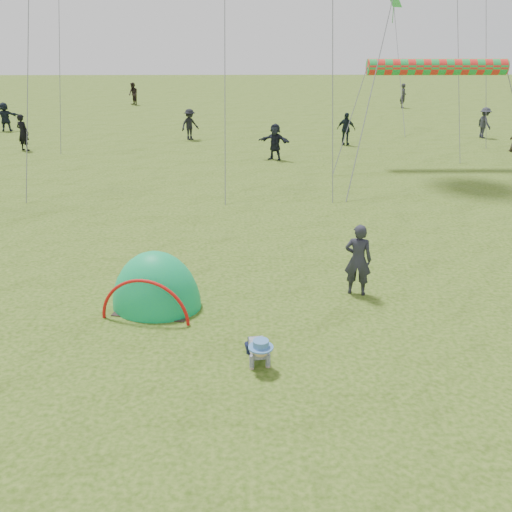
{
  "coord_description": "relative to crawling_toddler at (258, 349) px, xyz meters",
  "views": [
    {
      "loc": [
        -1.22,
        -8.31,
        5.32
      ],
      "look_at": [
        -1.04,
        2.61,
        1.0
      ],
      "focal_mm": 40.0,
      "sensor_mm": 36.0,
      "label": 1
    }
  ],
  "objects": [
    {
      "name": "crowd_person_9",
      "position": [
        12.48,
        22.09,
        0.5
      ],
      "size": [
        0.76,
        1.12,
        1.59
      ],
      "primitive_type": "imported",
      "rotation": [
        0.0,
        0.0,
        1.75
      ],
      "color": "#292A35",
      "rests_on": "ground"
    },
    {
      "name": "crowd_person_2",
      "position": [
        4.78,
        20.13,
        0.5
      ],
      "size": [
        1.01,
        0.77,
        1.59
      ],
      "primitive_type": "imported",
      "rotation": [
        0.0,
        0.0,
        2.67
      ],
      "color": "black",
      "rests_on": "ground"
    },
    {
      "name": "crowd_person_1",
      "position": [
        -8.86,
        37.01,
        0.55
      ],
      "size": [
        1.01,
        1.04,
        1.68
      ],
      "primitive_type": "imported",
      "rotation": [
        0.0,
        0.0,
        5.39
      ],
      "color": "black",
      "rests_on": "ground"
    },
    {
      "name": "crowd_person_5",
      "position": [
        -13.87,
        24.74,
        0.51
      ],
      "size": [
        1.57,
        0.89,
        1.61
      ],
      "primitive_type": "imported",
      "rotation": [
        0.0,
        0.0,
        3.44
      ],
      "color": "#1A212E",
      "rests_on": "ground"
    },
    {
      "name": "popup_tent",
      "position": [
        -2.06,
        2.24,
        -0.29
      ],
      "size": [
        2.11,
        1.86,
        2.4
      ],
      "primitive_type": "ellipsoid",
      "rotation": [
        0.0,
        0.0,
        -0.2
      ],
      "color": "#0A9869",
      "rests_on": "ground"
    },
    {
      "name": "standing_adult",
      "position": [
        2.18,
        2.78,
        0.5
      ],
      "size": [
        0.66,
        0.52,
        1.58
      ],
      "primitive_type": "imported",
      "rotation": [
        0.0,
        0.0,
        2.87
      ],
      "color": "#23232D",
      "rests_on": "ground"
    },
    {
      "name": "crowd_person_0",
      "position": [
        11.44,
        34.92,
        0.58
      ],
      "size": [
        0.52,
        0.7,
        1.75
      ],
      "primitive_type": "imported",
      "rotation": [
        0.0,
        0.0,
        1.4
      ],
      "color": "#26262B",
      "rests_on": "ground"
    },
    {
      "name": "ground",
      "position": [
        1.04,
        -0.11,
        -0.29
      ],
      "size": [
        140.0,
        140.0,
        0.0
      ],
      "primitive_type": "plane",
      "color": "#224009"
    },
    {
      "name": "crowd_person_6",
      "position": [
        -10.77,
        18.98,
        0.56
      ],
      "size": [
        0.73,
        0.63,
        1.71
      ],
      "primitive_type": "imported",
      "rotation": [
        0.0,
        0.0,
        2.72
      ],
      "color": "black",
      "rests_on": "ground"
    },
    {
      "name": "rainbow_tube_kite",
      "position": [
        7.51,
        15.59,
        3.69
      ],
      "size": [
        5.63,
        0.64,
        0.64
      ],
      "primitive_type": "cylinder",
      "rotation": [
        0.0,
        1.57,
        0.0
      ],
      "color": "red"
    },
    {
      "name": "crowd_person_11",
      "position": [
        1.07,
        16.72,
        0.49
      ],
      "size": [
        1.52,
        1.03,
        1.58
      ],
      "primitive_type": "imported",
      "rotation": [
        0.0,
        0.0,
        5.85
      ],
      "color": "black",
      "rests_on": "ground"
    },
    {
      "name": "crawling_toddler",
      "position": [
        0.0,
        0.0,
        0.0
      ],
      "size": [
        0.65,
        0.84,
        0.59
      ],
      "primitive_type": null,
      "rotation": [
        0.0,
        0.0,
        0.16
      ],
      "color": "black",
      "rests_on": "ground"
    },
    {
      "name": "crowd_person_3",
      "position": [
        -3.13,
        21.78,
        0.5
      ],
      "size": [
        1.16,
        1.11,
        1.58
      ],
      "primitive_type": "imported",
      "rotation": [
        0.0,
        0.0,
        0.7
      ],
      "color": "black",
      "rests_on": "ground"
    }
  ]
}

